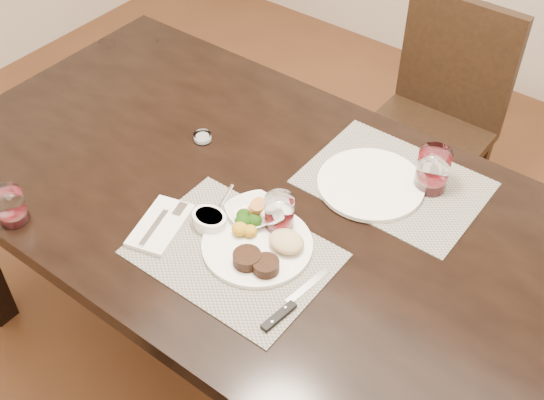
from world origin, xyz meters
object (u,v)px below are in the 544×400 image
Objects in this scene: cracker_bowl at (253,213)px; far_plate at (371,184)px; steak_knife at (286,309)px; wine_glass_near at (279,215)px; dinner_plate at (261,245)px; chair_far at (436,113)px.

cracker_bowl is 0.33m from far_plate.
cracker_bowl reaches higher than far_plate.
far_plate is at bearing 58.47° from cracker_bowl.
steak_knife is at bearing -37.47° from cracker_bowl.
wine_glass_near is (0.07, 0.01, 0.03)m from cracker_bowl.
dinner_plate is 0.11m from cracker_bowl.
wine_glass_near is at bearing 137.58° from steak_knife.
far_plate is (0.14, -0.72, 0.26)m from chair_far.
cracker_bowl is at bearing -92.12° from chair_far.
wine_glass_near reaches higher than cracker_bowl.
cracker_bowl is at bearing 143.17° from dinner_plate.
dinner_plate is 2.67× the size of wine_glass_near.
chair_far is at bearing 92.09° from wine_glass_near.
cracker_bowl is at bearing -121.53° from far_plate.
chair_far is 1.11m from dinner_plate.
far_plate is at bearing 69.81° from wine_glass_near.
cracker_bowl is at bearing -171.34° from wine_glass_near.
chair_far reaches higher than cracker_bowl.
wine_glass_near is 0.29m from far_plate.
cracker_bowl reaches higher than steak_knife.
steak_knife is 1.36× the size of cracker_bowl.
wine_glass_near is (0.04, -1.00, 0.30)m from chair_far.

